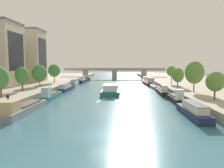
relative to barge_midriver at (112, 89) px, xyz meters
The scene contains 28 objects.
ground_plane 39.57m from the barge_midriver, 90.39° to the right, with size 400.00×400.00×0.00m, color #386B7A.
quay_left 38.67m from the barge_midriver, 156.47° to the left, with size 36.00×170.00×1.69m, color #A89E89.
quay_right 38.18m from the barge_midriver, 23.85° to the left, with size 36.00×170.00×1.69m, color #A89E89.
barge_midriver is the anchor object (origin of this frame).
wake_behind_barge 15.38m from the barge_midriver, 91.30° to the right, with size 5.60×5.95×0.03m.
moored_boat_left_second 32.50m from the barge_midriver, 117.26° to the right, with size 3.07×15.12×3.00m.
moored_boat_left_near 20.34m from the barge_midriver, 137.09° to the right, with size 2.51×13.19×3.37m.
moored_boat_left_midway 15.62m from the barge_midriver, behind, with size 2.85×12.79×2.21m.
moored_boat_left_gap_after 23.24m from the barge_midriver, 132.33° to the left, with size 2.51×11.10×2.77m.
moored_boat_left_downstream 35.04m from the barge_midriver, 115.22° to the left, with size 2.23×11.59×2.88m.
moored_boat_left_end 49.09m from the barge_midriver, 108.57° to the left, with size 3.22×15.47×2.90m.
moored_boat_right_upstream 33.72m from the barge_midriver, 64.55° to the right, with size 2.54×12.18×2.45m.
moored_boat_right_second 23.07m from the barge_midriver, 48.74° to the right, with size 2.04×10.84×3.35m.
moored_boat_right_end 15.59m from the barge_midriver, 19.14° to the right, with size 2.37×11.49×3.09m.
moored_boat_right_gap_after 17.43m from the barge_midriver, 31.02° to the left, with size 2.09×10.53×2.24m.
moored_boat_right_far 27.10m from the barge_midriver, 56.57° to the left, with size 3.68×15.25×3.38m.
moored_boat_right_downstream 39.68m from the barge_midriver, 67.46° to the left, with size 2.33×10.31×2.67m.
tree_left_end_of_row 32.20m from the barge_midriver, 135.47° to the right, with size 3.52×3.52×6.48m.
tree_left_third 26.39m from the barge_midriver, 154.22° to the right, with size 3.56×3.56×6.37m.
tree_left_distant 23.79m from the barge_midriver, behind, with size 4.67×4.67×6.81m.
tree_left_nearest 26.27m from the barge_midriver, 150.54° to the left, with size 4.40×4.40×7.03m.
tree_right_second 32.03m from the barge_midriver, 48.49° to the right, with size 3.61×3.61×5.65m.
tree_right_end_of_row 25.10m from the barge_midriver, 30.10° to the right, with size 4.66×4.66×7.83m.
tree_right_third 20.91m from the barge_midriver, ahead, with size 3.64×3.64×5.92m.
tree_right_nearest 23.71m from the barge_midriver, 24.30° to the left, with size 3.50×3.50×6.41m.
building_left_far_end 42.05m from the barge_midriver, 154.17° to the left, with size 16.45×10.55×20.90m.
bridge_far 55.89m from the barge_midriver, 90.28° to the left, with size 58.37×4.40×6.55m.
person_on_quay 33.15m from the barge_midriver, 123.69° to the right, with size 0.40×0.40×1.62m.
Camera 1 is at (2.34, -24.55, 8.71)m, focal length 32.71 mm.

